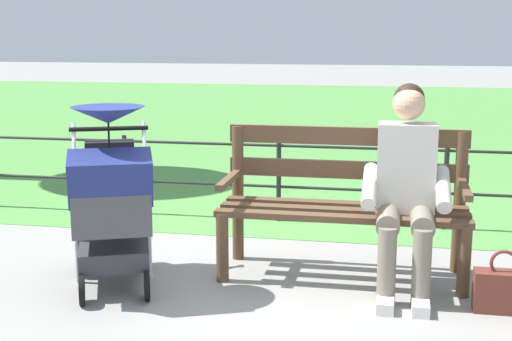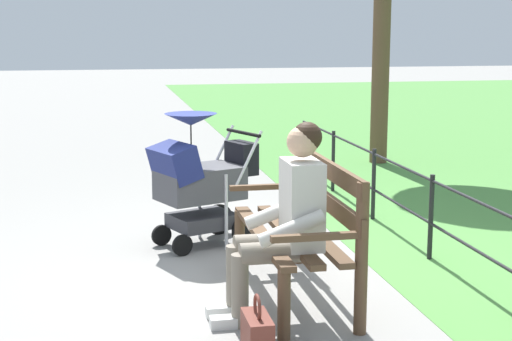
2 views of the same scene
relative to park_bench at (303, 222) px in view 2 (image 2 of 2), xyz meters
name	(u,v)px [view 2 (image 2 of 2)]	position (x,y,z in m)	size (l,w,h in m)	color
ground_plane	(268,269)	(0.63, 0.12, -0.53)	(60.00, 60.00, 0.00)	gray
park_bench	(303,222)	(0.00, 0.00, 0.00)	(1.60, 0.61, 0.96)	brown
person_on_bench	(285,216)	(-0.39, 0.22, 0.15)	(0.53, 0.74, 1.28)	slate
stroller	(199,178)	(1.39, 0.55, 0.07)	(0.78, 1.00, 1.15)	black
handbag	(257,335)	(-0.95, 0.51, -0.40)	(0.32, 0.14, 0.37)	brown
park_fence	(446,217)	(0.35, -1.23, -0.10)	(8.19, 0.04, 0.70)	black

